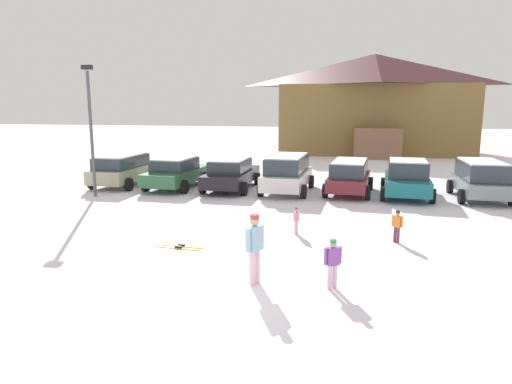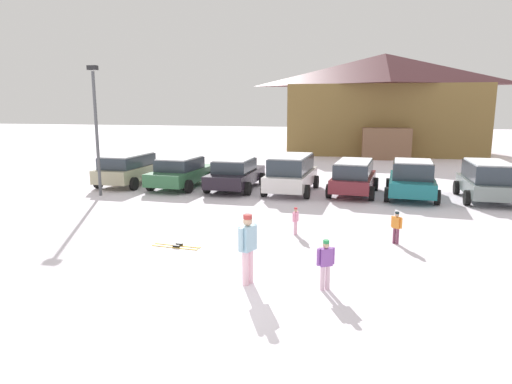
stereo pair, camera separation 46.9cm
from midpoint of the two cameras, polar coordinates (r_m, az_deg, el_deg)
The scene contains 15 objects.
ground at distance 9.59m, azimuth -4.97°, elevation -14.61°, with size 160.00×160.00×0.00m, color white.
ski_lodge at distance 41.96m, azimuth 15.91°, elevation 10.63°, with size 16.71×11.30×8.47m.
parked_beige_suv at distance 24.63m, azimuth -15.13°, elevation 2.87°, with size 2.22×4.21×1.61m.
parked_green_coupe at distance 23.39m, azimuth -8.72°, elevation 2.51°, with size 2.44×4.72×1.55m.
parked_black_sedan at distance 22.60m, azimuth -1.98°, elevation 2.34°, with size 2.25×4.72×1.54m.
parked_white_suv at distance 21.81m, azimuth 5.07°, elevation 2.42°, with size 2.30×4.57×1.78m.
parked_maroon_van at distance 21.81m, azimuth 12.72°, elevation 1.95°, with size 2.34×4.25×1.59m.
parked_teal_hatchback at distance 21.67m, azimuth 19.50°, elevation 1.53°, with size 2.45×4.36×1.71m.
parked_grey_wagon at distance 22.34m, azimuth 27.48°, elevation 1.36°, with size 2.21×4.06×1.72m.
skier_child_in_orange_jacket at distance 14.39m, azimuth 18.05°, elevation -4.03°, with size 0.31×0.25×0.99m.
skier_adult_in_blue_parka at distance 10.55m, azimuth 0.24°, elevation -6.66°, with size 0.37×0.58×1.67m.
skier_child_in_purple_jacket at distance 10.48m, azimuth 9.97°, elevation -8.61°, with size 0.38×0.29×1.16m.
skier_child_in_pink_snowsuit at distance 14.75m, azimuth 5.88°, elevation -3.41°, with size 0.17×0.33×0.89m.
pair_of_skis at distance 13.71m, azimuth -8.92°, elevation -6.69°, with size 1.48×0.39×0.08m.
lamp_post at distance 21.88m, azimuth -18.77°, elevation 8.02°, with size 0.44×0.24×5.84m.
Camera 2 is at (3.06, -8.14, 4.10)m, focal length 32.00 mm.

